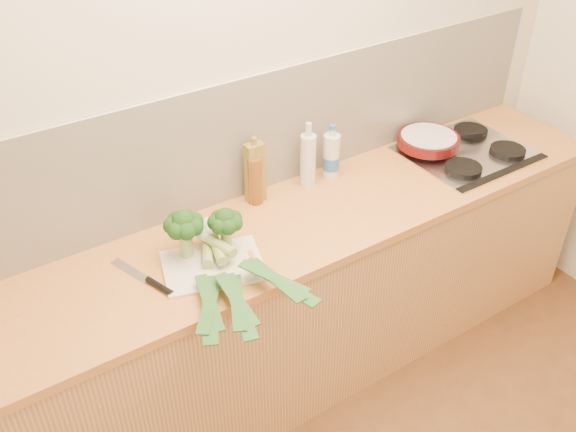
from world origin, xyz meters
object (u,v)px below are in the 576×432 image
object	(u,v)px
gas_hob	(468,151)
chefs_knife	(152,282)
skillet	(429,140)
chopping_board	(213,265)

from	to	relation	value
gas_hob	chefs_knife	xyz separation A→B (m)	(-1.67, -0.04, -0.01)
gas_hob	skillet	distance (m)	0.20
skillet	chopping_board	bearing A→B (deg)	-151.78
gas_hob	chefs_knife	distance (m)	1.67
gas_hob	chopping_board	distance (m)	1.44
chefs_knife	skillet	xyz separation A→B (m)	(1.52, 0.16, 0.06)
gas_hob	chefs_knife	world-z (taller)	gas_hob
chopping_board	chefs_knife	distance (m)	0.23
chopping_board	chefs_knife	world-z (taller)	chefs_knife
chopping_board	skillet	size ratio (longest dim) A/B	0.87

